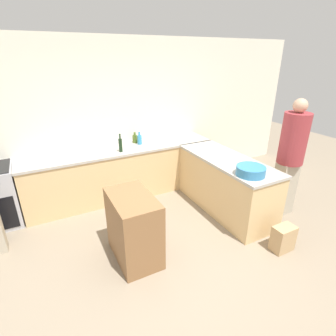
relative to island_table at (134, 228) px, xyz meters
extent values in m
plane|color=gray|center=(0.41, -0.44, -0.43)|extent=(14.00, 14.00, 0.00)
cube|color=silver|center=(0.41, 2.00, 0.92)|extent=(8.00, 0.06, 2.70)
cube|color=#D6B27A|center=(0.41, 1.64, 0.00)|extent=(3.31, 0.66, 0.86)
cube|color=#ADA89E|center=(0.41, 1.64, 0.45)|extent=(3.34, 0.69, 0.04)
cube|color=#D6B27A|center=(1.73, 0.40, 0.00)|extent=(0.66, 1.82, 0.86)
cube|color=#ADA89E|center=(1.73, 0.40, 0.45)|extent=(0.69, 1.85, 0.04)
cube|color=brown|center=(0.00, 0.00, 0.00)|extent=(0.49, 0.79, 0.87)
cylinder|color=teal|center=(1.61, -0.23, 0.53)|extent=(0.39, 0.39, 0.12)
cylinder|color=#338CBF|center=(0.78, 1.70, 0.55)|extent=(0.08, 0.08, 0.16)
cylinder|color=#338CBF|center=(0.78, 1.70, 0.66)|extent=(0.04, 0.04, 0.06)
cylinder|color=#475B1E|center=(0.74, 1.82, 0.54)|extent=(0.09, 0.09, 0.14)
cylinder|color=#475B1E|center=(0.74, 1.82, 0.64)|extent=(0.04, 0.04, 0.06)
cylinder|color=black|center=(0.35, 1.47, 0.58)|extent=(0.06, 0.06, 0.22)
cylinder|color=black|center=(0.35, 1.47, 0.73)|extent=(0.03, 0.03, 0.09)
cube|color=#ADA38E|center=(2.49, -0.14, 0.01)|extent=(0.34, 0.21, 0.88)
cylinder|color=#993338|center=(2.49, -0.14, 0.83)|extent=(0.38, 0.38, 0.76)
sphere|color=tan|center=(2.49, -0.14, 1.31)|extent=(0.20, 0.20, 0.20)
cube|color=tan|center=(1.77, -0.79, -0.26)|extent=(0.29, 0.19, 0.36)
camera|label=1|loc=(-0.85, -2.56, 1.96)|focal=28.00mm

